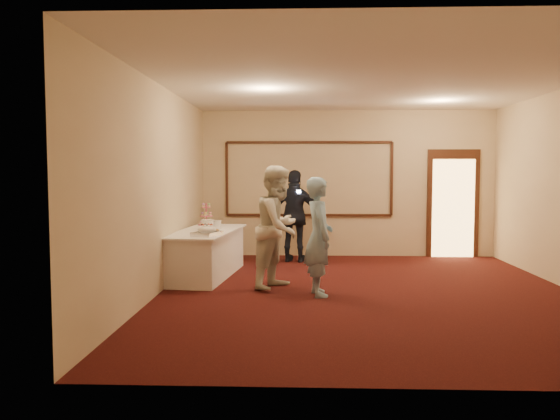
{
  "coord_description": "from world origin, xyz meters",
  "views": [
    {
      "loc": [
        -0.98,
        -7.8,
        1.74
      ],
      "look_at": [
        -1.29,
        0.66,
        1.15
      ],
      "focal_mm": 35.0,
      "sensor_mm": 36.0,
      "label": 1
    }
  ],
  "objects_px": {
    "guest": "(295,216)",
    "plate_stack_b": "(216,225)",
    "man": "(319,236)",
    "tart": "(212,231)",
    "pavlova_tray": "(207,231)",
    "woman": "(278,227)",
    "plate_stack_a": "(207,225)",
    "cupcake_stand": "(206,216)",
    "buffet_table": "(206,253)"
  },
  "relations": [
    {
      "from": "pavlova_tray",
      "to": "woman",
      "type": "relative_size",
      "value": 0.29
    },
    {
      "from": "cupcake_stand",
      "to": "woman",
      "type": "height_order",
      "value": "woman"
    },
    {
      "from": "cupcake_stand",
      "to": "man",
      "type": "bearing_deg",
      "value": -48.6
    },
    {
      "from": "guest",
      "to": "man",
      "type": "bearing_deg",
      "value": 110.32
    },
    {
      "from": "plate_stack_b",
      "to": "pavlova_tray",
      "type": "bearing_deg",
      "value": -88.92
    },
    {
      "from": "buffet_table",
      "to": "guest",
      "type": "xyz_separation_m",
      "value": [
        1.48,
        1.54,
        0.5
      ]
    },
    {
      "from": "plate_stack_a",
      "to": "woman",
      "type": "bearing_deg",
      "value": -37.43
    },
    {
      "from": "cupcake_stand",
      "to": "buffet_table",
      "type": "bearing_deg",
      "value": -80.85
    },
    {
      "from": "man",
      "to": "tart",
      "type": "bearing_deg",
      "value": 48.5
    },
    {
      "from": "plate_stack_b",
      "to": "man",
      "type": "relative_size",
      "value": 0.1
    },
    {
      "from": "buffet_table",
      "to": "cupcake_stand",
      "type": "height_order",
      "value": "cupcake_stand"
    },
    {
      "from": "man",
      "to": "woman",
      "type": "bearing_deg",
      "value": 39.43
    },
    {
      "from": "cupcake_stand",
      "to": "tart",
      "type": "height_order",
      "value": "cupcake_stand"
    },
    {
      "from": "plate_stack_a",
      "to": "guest",
      "type": "distance_m",
      "value": 2.06
    },
    {
      "from": "pavlova_tray",
      "to": "man",
      "type": "relative_size",
      "value": 0.32
    },
    {
      "from": "buffet_table",
      "to": "woman",
      "type": "distance_m",
      "value": 1.6
    },
    {
      "from": "plate_stack_b",
      "to": "tart",
      "type": "height_order",
      "value": "plate_stack_b"
    },
    {
      "from": "cupcake_stand",
      "to": "tart",
      "type": "relative_size",
      "value": 1.74
    },
    {
      "from": "tart",
      "to": "plate_stack_b",
      "type": "bearing_deg",
      "value": 92.88
    },
    {
      "from": "woman",
      "to": "guest",
      "type": "height_order",
      "value": "woman"
    },
    {
      "from": "guest",
      "to": "plate_stack_b",
      "type": "bearing_deg",
      "value": 56.19
    },
    {
      "from": "plate_stack_b",
      "to": "man",
      "type": "xyz_separation_m",
      "value": [
        1.7,
        -1.62,
        -0.01
      ]
    },
    {
      "from": "plate_stack_a",
      "to": "woman",
      "type": "xyz_separation_m",
      "value": [
        1.23,
        -0.94,
        0.06
      ]
    },
    {
      "from": "pavlova_tray",
      "to": "plate_stack_a",
      "type": "relative_size",
      "value": 2.57
    },
    {
      "from": "pavlova_tray",
      "to": "woman",
      "type": "height_order",
      "value": "woman"
    },
    {
      "from": "man",
      "to": "guest",
      "type": "xyz_separation_m",
      "value": [
        -0.36,
        2.87,
        0.05
      ]
    },
    {
      "from": "woman",
      "to": "guest",
      "type": "bearing_deg",
      "value": 20.96
    },
    {
      "from": "buffet_table",
      "to": "cupcake_stand",
      "type": "relative_size",
      "value": 5.45
    },
    {
      "from": "plate_stack_a",
      "to": "man",
      "type": "distance_m",
      "value": 2.31
    },
    {
      "from": "pavlova_tray",
      "to": "plate_stack_a",
      "type": "bearing_deg",
      "value": 99.27
    },
    {
      "from": "buffet_table",
      "to": "man",
      "type": "distance_m",
      "value": 2.31
    },
    {
      "from": "pavlova_tray",
      "to": "tart",
      "type": "relative_size",
      "value": 2.12
    },
    {
      "from": "plate_stack_a",
      "to": "tart",
      "type": "bearing_deg",
      "value": -71.05
    },
    {
      "from": "man",
      "to": "cupcake_stand",
      "type": "bearing_deg",
      "value": 30.34
    },
    {
      "from": "plate_stack_b",
      "to": "guest",
      "type": "bearing_deg",
      "value": 42.93
    },
    {
      "from": "plate_stack_b",
      "to": "man",
      "type": "distance_m",
      "value": 2.35
    },
    {
      "from": "plate_stack_b",
      "to": "woman",
      "type": "height_order",
      "value": "woman"
    },
    {
      "from": "buffet_table",
      "to": "plate_stack_a",
      "type": "bearing_deg",
      "value": 81.18
    },
    {
      "from": "buffet_table",
      "to": "guest",
      "type": "distance_m",
      "value": 2.19
    },
    {
      "from": "plate_stack_b",
      "to": "tart",
      "type": "bearing_deg",
      "value": -87.12
    },
    {
      "from": "man",
      "to": "woman",
      "type": "distance_m",
      "value": 0.76
    },
    {
      "from": "cupcake_stand",
      "to": "woman",
      "type": "bearing_deg",
      "value": -51.67
    },
    {
      "from": "cupcake_stand",
      "to": "woman",
      "type": "xyz_separation_m",
      "value": [
        1.4,
        -1.76,
        -0.01
      ]
    },
    {
      "from": "plate_stack_a",
      "to": "buffet_table",
      "type": "bearing_deg",
      "value": -98.82
    },
    {
      "from": "man",
      "to": "guest",
      "type": "bearing_deg",
      "value": -4.0
    },
    {
      "from": "cupcake_stand",
      "to": "plate_stack_a",
      "type": "relative_size",
      "value": 2.11
    },
    {
      "from": "pavlova_tray",
      "to": "tart",
      "type": "xyz_separation_m",
      "value": [
        0.01,
        0.42,
        -0.05
      ]
    },
    {
      "from": "pavlova_tray",
      "to": "man",
      "type": "xyz_separation_m",
      "value": [
        1.68,
        -0.56,
        -0.01
      ]
    },
    {
      "from": "pavlova_tray",
      "to": "guest",
      "type": "height_order",
      "value": "guest"
    },
    {
      "from": "man",
      "to": "plate_stack_a",
      "type": "bearing_deg",
      "value": 40.83
    }
  ]
}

